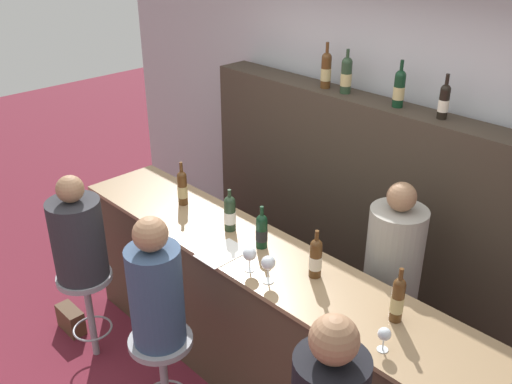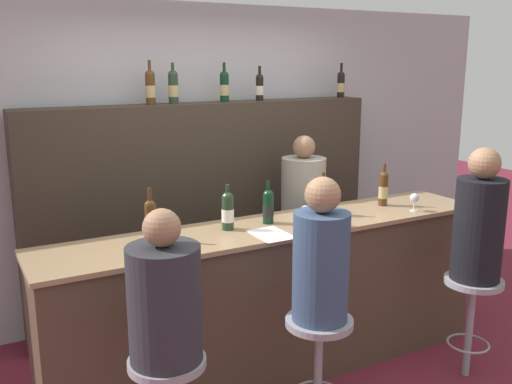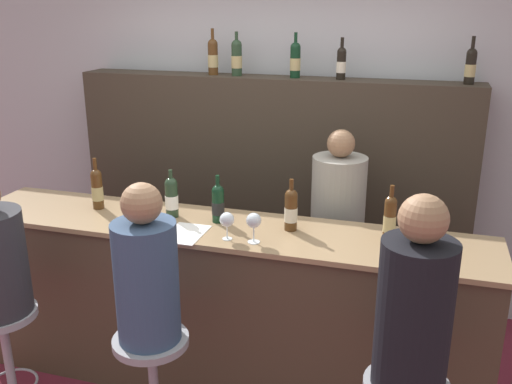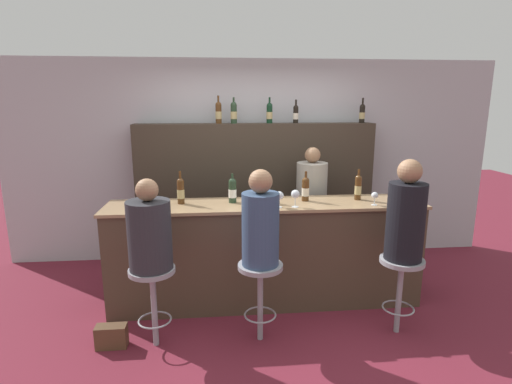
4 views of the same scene
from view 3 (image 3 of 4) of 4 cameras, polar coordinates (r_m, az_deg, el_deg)
wall_back at (r=4.54m, az=2.26°, el=5.43°), size 6.40×0.05×2.60m
bar_counter at (r=3.60m, az=-3.48°, el=-11.31°), size 3.18×0.59×1.07m
back_bar_cabinet at (r=4.44m, az=1.46°, el=-0.20°), size 2.98×0.28×1.81m
wine_bottle_counter_0 at (r=3.74m, az=-15.61°, el=0.35°), size 0.07×0.07×0.33m
wine_bottle_counter_1 at (r=3.50m, az=-8.44°, el=-0.49°), size 0.08×0.08×0.30m
wine_bottle_counter_2 at (r=3.39m, az=-3.82°, el=-1.11°), size 0.08×0.08×0.29m
wine_bottle_counter_3 at (r=3.27m, az=3.52°, el=-1.73°), size 0.08×0.08×0.31m
wine_bottle_counter_4 at (r=3.19m, az=13.24°, el=-2.55°), size 0.07×0.07×0.32m
wine_bottle_backbar_0 at (r=4.37m, az=-4.33°, el=13.37°), size 0.08×0.08×0.34m
wine_bottle_backbar_1 at (r=4.30m, az=-1.95°, el=13.31°), size 0.08×0.08×0.32m
wine_bottle_backbar_2 at (r=4.19m, az=3.95°, el=13.07°), size 0.08×0.08×0.32m
wine_bottle_backbar_3 at (r=4.13m, az=8.53°, el=12.66°), size 0.07×0.07×0.29m
wine_bottle_backbar_4 at (r=4.09m, az=20.67°, el=11.74°), size 0.07×0.07×0.31m
wine_glass_0 at (r=3.14m, az=-2.92°, el=-2.82°), size 0.08×0.08×0.16m
wine_glass_1 at (r=3.09m, az=-0.23°, el=-2.94°), size 0.08×0.08×0.17m
wine_glass_2 at (r=2.99m, az=14.51°, el=-4.99°), size 0.07×0.07×0.13m
tasting_menu at (r=3.27m, az=-7.09°, el=-4.14°), size 0.21×0.30×0.00m
bar_stool_left at (r=3.57m, az=-23.86°, el=-12.95°), size 0.39×0.39×0.71m
bar_stool_middle at (r=3.11m, az=-10.33°, el=-16.50°), size 0.39×0.39×0.71m
guest_seated_middle at (r=2.85m, az=-10.92°, el=-8.03°), size 0.31×0.31×0.82m
guest_seated_right at (r=2.55m, az=15.59°, el=-10.91°), size 0.32×0.32×0.89m
bartender at (r=3.91m, az=7.98°, el=-6.03°), size 0.36×0.36×1.56m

